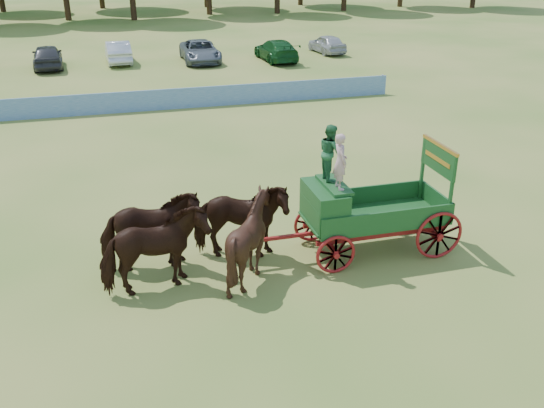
{
  "coord_description": "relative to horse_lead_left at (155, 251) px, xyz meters",
  "views": [
    {
      "loc": [
        -3.06,
        -12.54,
        8.21
      ],
      "look_at": [
        1.09,
        2.35,
        1.3
      ],
      "focal_mm": 40.0,
      "sensor_mm": 36.0,
      "label": 1
    }
  ],
  "objects": [
    {
      "name": "horse_wheel_left",
      "position": [
        2.4,
        0.0,
        0.0
      ],
      "size": [
        2.35,
        2.18,
        2.22
      ],
      "primitive_type": "imported",
      "rotation": [
        0.0,
        0.0,
        1.79
      ],
      "color": "black",
      "rests_on": "ground"
    },
    {
      "name": "parked_cars",
      "position": [
        -4.35,
        29.35,
        -0.37
      ],
      "size": [
        41.43,
        7.05,
        1.58
      ],
      "color": "silver",
      "rests_on": "ground"
    },
    {
      "name": "horse_lead_right",
      "position": [
        0.0,
        1.1,
        0.0
      ],
      "size": [
        2.65,
        1.26,
        2.22
      ],
      "primitive_type": "imported",
      "rotation": [
        0.0,
        0.0,
        1.55
      ],
      "color": "black",
      "rests_on": "ground"
    },
    {
      "name": "farm_dray",
      "position": [
        5.37,
        0.58,
        0.5
      ],
      "size": [
        5.99,
        2.0,
        3.67
      ],
      "color": "maroon",
      "rests_on": "ground"
    },
    {
      "name": "horse_wheel_right",
      "position": [
        2.4,
        1.1,
        0.0
      ],
      "size": [
        2.84,
        1.81,
        2.22
      ],
      "primitive_type": "imported",
      "rotation": [
        0.0,
        0.0,
        1.32
      ],
      "color": "black",
      "rests_on": "ground"
    },
    {
      "name": "ground",
      "position": [
        2.33,
        -0.8,
        -1.11
      ],
      "size": [
        160.0,
        160.0,
        0.0
      ],
      "primitive_type": "plane",
      "color": "#A39249",
      "rests_on": "ground"
    },
    {
      "name": "horse_lead_left",
      "position": [
        0.0,
        0.0,
        0.0
      ],
      "size": [
        2.8,
        1.67,
        2.22
      ],
      "primitive_type": "imported",
      "rotation": [
        0.0,
        0.0,
        1.76
      ],
      "color": "black",
      "rests_on": "ground"
    },
    {
      "name": "sponsor_banner",
      "position": [
        1.33,
        17.2,
        -0.58
      ],
      "size": [
        26.0,
        0.08,
        1.05
      ],
      "primitive_type": "cube",
      "color": "#1C5898",
      "rests_on": "ground"
    }
  ]
}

